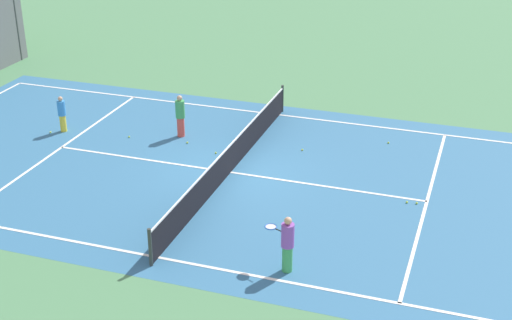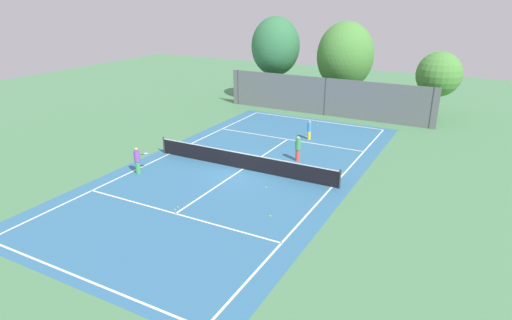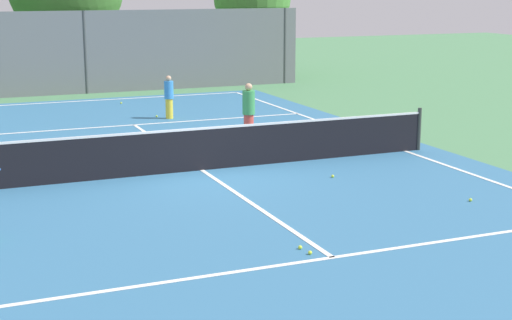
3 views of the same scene
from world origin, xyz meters
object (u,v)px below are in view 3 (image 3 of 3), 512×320
tennis_ball_2 (470,200)px  tennis_ball_5 (333,176)px  tennis_ball_0 (236,144)px  player_1 (249,112)px  tennis_ball_8 (202,131)px  player_0 (169,97)px  tennis_ball_4 (300,247)px  tennis_ball_7 (157,116)px  tennis_ball_1 (310,253)px  tennis_ball_3 (121,103)px  tennis_ball_6 (236,156)px

tennis_ball_2 → tennis_ball_5: 3.20m
tennis_ball_0 → player_1: bearing=41.2°
tennis_ball_5 → tennis_ball_8: size_ratio=1.00×
player_0 → tennis_ball_4: player_0 is taller
tennis_ball_4 → tennis_ball_7: bearing=84.4°
player_1 → tennis_ball_2: 7.59m
tennis_ball_8 → player_0: bearing=95.0°
tennis_ball_1 → tennis_ball_3: 16.97m
tennis_ball_7 → tennis_ball_2: bearing=-75.8°
tennis_ball_0 → tennis_ball_6: bearing=-111.3°
tennis_ball_8 → tennis_ball_6: bearing=-95.1°
tennis_ball_3 → tennis_ball_2: bearing=-77.4°
tennis_ball_3 → tennis_ball_6: size_ratio=1.00×
tennis_ball_4 → tennis_ball_7: (1.30, 13.36, 0.00)m
player_0 → tennis_ball_0: size_ratio=20.78×
player_1 → tennis_ball_8: player_1 is taller
tennis_ball_6 → tennis_ball_7: size_ratio=1.00×
player_1 → tennis_ball_3: (-1.68, 8.03, -0.78)m
player_1 → tennis_ball_1: (-2.56, -8.92, -0.78)m
player_0 → tennis_ball_4: size_ratio=20.78×
tennis_ball_6 → tennis_ball_7: (-0.23, 6.52, 0.00)m
tennis_ball_6 → tennis_ball_8: bearing=84.9°
tennis_ball_0 → tennis_ball_3: bearing=97.6°
tennis_ball_1 → tennis_ball_8: bearing=80.3°
tennis_ball_2 → tennis_ball_8: size_ratio=1.00×
player_0 → tennis_ball_5: player_0 is taller
tennis_ball_3 → tennis_ball_8: bearing=-81.5°
player_0 → tennis_ball_8: size_ratio=20.78×
tennis_ball_5 → tennis_ball_0: bearing=99.9°
player_0 → tennis_ball_2: 12.02m
tennis_ball_0 → tennis_ball_4: (-2.04, -8.14, 0.00)m
tennis_ball_1 → tennis_ball_7: 13.71m
tennis_ball_1 → tennis_ball_2: size_ratio=1.00×
tennis_ball_2 → tennis_ball_5: same height
tennis_ball_4 → tennis_ball_3: bearing=86.9°
tennis_ball_1 → tennis_ball_2: 4.59m
tennis_ball_4 → tennis_ball_8: bearing=79.9°
player_1 → tennis_ball_2: player_1 is taller
tennis_ball_1 → tennis_ball_8: 10.82m
tennis_ball_7 → player_1: bearing=-74.8°
tennis_ball_8 → tennis_ball_4: bearing=-100.1°
tennis_ball_4 → tennis_ball_7: 13.42m
tennis_ball_1 → tennis_ball_8: (1.82, 10.67, 0.00)m
tennis_ball_2 → tennis_ball_4: same height
tennis_ball_6 → tennis_ball_8: (0.32, 3.54, 0.00)m
tennis_ball_6 → tennis_ball_8: 3.55m
tennis_ball_1 → player_0: bearing=83.2°
player_1 → tennis_ball_2: bearing=-76.5°
player_1 → tennis_ball_0: bearing=-138.8°
player_0 → tennis_ball_0: bearing=-85.0°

